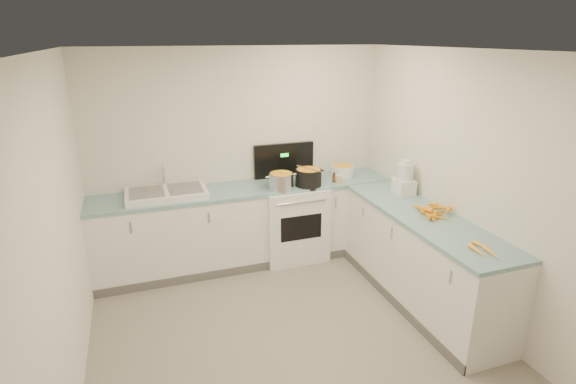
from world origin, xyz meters
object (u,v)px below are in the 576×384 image
object	(u,v)px
black_pot	(308,178)
food_processor	(404,179)
steel_pot	(281,182)
extract_bottle	(334,178)
spice_jar	(339,180)
stove	(292,219)
sink	(166,193)
mixing_bowl	(342,171)

from	to	relation	value
black_pot	food_processor	world-z (taller)	food_processor
steel_pot	food_processor	distance (m)	1.38
extract_bottle	food_processor	size ratio (longest dim) A/B	0.26
spice_jar	black_pot	bearing A→B (deg)	170.68
stove	sink	xyz separation A→B (m)	(-1.45, 0.02, 0.50)
steel_pot	extract_bottle	xyz separation A→B (m)	(0.68, 0.03, -0.03)
steel_pot	extract_bottle	world-z (taller)	steel_pot
mixing_bowl	stove	bearing A→B (deg)	-173.86
spice_jar	food_processor	bearing A→B (deg)	-45.98
stove	extract_bottle	distance (m)	0.72
stove	mixing_bowl	world-z (taller)	stove
black_pot	extract_bottle	xyz separation A→B (m)	(0.34, 0.02, -0.04)
sink	black_pot	size ratio (longest dim) A/B	2.83
sink	food_processor	world-z (taller)	food_processor
sink	mixing_bowl	distance (m)	2.15
extract_bottle	sink	bearing A→B (deg)	175.69
steel_pot	sink	bearing A→B (deg)	172.10
spice_jar	steel_pot	bearing A→B (deg)	176.07
mixing_bowl	extract_bottle	distance (m)	0.29
stove	sink	world-z (taller)	stove
sink	black_pot	distance (m)	1.61
steel_pot	food_processor	size ratio (longest dim) A/B	0.73
mixing_bowl	food_processor	bearing A→B (deg)	-67.00
sink	stove	bearing A→B (deg)	-0.62
mixing_bowl	extract_bottle	xyz separation A→B (m)	(-0.21, -0.21, -0.02)
sink	steel_pot	size ratio (longest dim) A/B	3.05
mixing_bowl	food_processor	world-z (taller)	food_processor
spice_jar	food_processor	xyz separation A→B (m)	(0.53, -0.55, 0.12)
steel_pot	mixing_bowl	size ratio (longest dim) A/B	0.97
stove	food_processor	world-z (taller)	stove
sink	black_pot	xyz separation A→B (m)	(1.60, -0.16, 0.05)
extract_bottle	black_pot	bearing A→B (deg)	-176.96
stove	sink	distance (m)	1.54
black_pot	food_processor	size ratio (longest dim) A/B	0.79
steel_pot	extract_bottle	size ratio (longest dim) A/B	2.83
stove	mixing_bowl	bearing A→B (deg)	6.14
steel_pot	spice_jar	bearing A→B (deg)	-3.93
food_processor	spice_jar	bearing A→B (deg)	134.02
black_pot	spice_jar	xyz separation A→B (m)	(0.36, -0.06, -0.04)
sink	extract_bottle	xyz separation A→B (m)	(1.94, -0.15, 0.01)
steel_pot	spice_jar	distance (m)	0.71
extract_bottle	steel_pot	bearing A→B (deg)	-177.53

